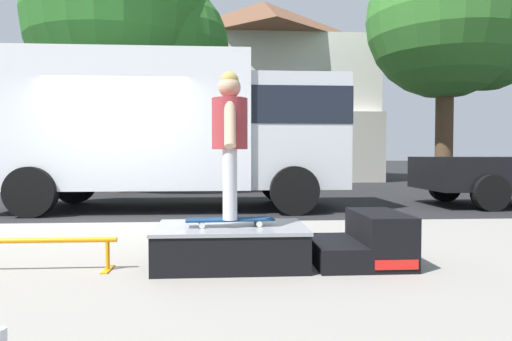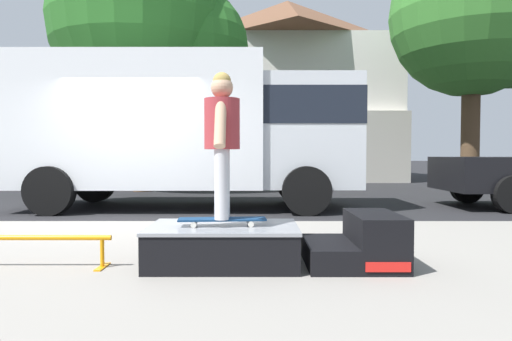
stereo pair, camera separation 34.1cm
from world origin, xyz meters
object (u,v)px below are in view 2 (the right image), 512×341
object	(u,v)px
box_truck	(188,126)
street_tree_main	(151,29)
grind_rail	(27,243)
skateboard	(221,220)
skate_box	(222,244)
skater_kid	(221,133)
kicker_ramp	(359,243)
street_tree_neighbour	(480,21)

from	to	relation	value
box_truck	street_tree_main	distance (m)	5.55
grind_rail	skateboard	bearing A→B (deg)	2.48
box_truck	skate_box	bearing A→B (deg)	-78.34
skater_kid	box_truck	distance (m)	5.51
skate_box	kicker_ramp	size ratio (longest dim) A/B	1.57
skate_box	kicker_ramp	bearing A→B (deg)	-0.02
skateboard	street_tree_neighbour	xyz separation A→B (m)	(7.39, 10.35, 4.78)
kicker_ramp	street_tree_neighbour	xyz separation A→B (m)	(6.15, 10.32, 5.00)
kicker_ramp	grind_rail	size ratio (longest dim) A/B	0.58
grind_rail	street_tree_neighbour	size ratio (longest dim) A/B	0.18
skate_box	box_truck	bearing A→B (deg)	101.66
grind_rail	street_tree_main	xyz separation A→B (m)	(-1.11, 9.70, 4.51)
skater_kid	skateboard	bearing A→B (deg)	63.43
skateboard	box_truck	size ratio (longest dim) A/B	0.11
kicker_ramp	street_tree_main	world-z (taller)	street_tree_main
skateboard	skater_kid	size ratio (longest dim) A/B	0.61
kicker_ramp	skateboard	world-z (taller)	kicker_ramp
grind_rail	skater_kid	xyz separation A→B (m)	(1.70, 0.07, 0.97)
skate_box	kicker_ramp	distance (m)	1.23
street_tree_neighbour	grind_rail	bearing A→B (deg)	-131.09
skateboard	street_tree_neighbour	bearing A→B (deg)	54.48
grind_rail	street_tree_main	bearing A→B (deg)	96.55
grind_rail	street_tree_main	size ratio (longest dim) A/B	0.19
kicker_ramp	street_tree_neighbour	size ratio (longest dim) A/B	0.11
skate_box	street_tree_neighbour	world-z (taller)	street_tree_neighbour
street_tree_main	grind_rail	bearing A→B (deg)	-83.45
skate_box	grind_rail	bearing A→B (deg)	-176.45
street_tree_main	street_tree_neighbour	xyz separation A→B (m)	(10.20, 0.72, 0.47)
kicker_ramp	street_tree_neighbour	bearing A→B (deg)	59.22
grind_rail	box_truck	size ratio (longest dim) A/B	0.21
box_truck	street_tree_main	xyz separation A→B (m)	(-1.72, 4.24, 3.14)
kicker_ramp	box_truck	distance (m)	6.01
skate_box	box_truck	size ratio (longest dim) A/B	0.19
skate_box	street_tree_neighbour	xyz separation A→B (m)	(7.38, 10.32, 5.00)
kicker_ramp	box_truck	bearing A→B (deg)	113.59
grind_rail	skater_kid	size ratio (longest dim) A/B	1.13
skate_box	skater_kid	world-z (taller)	skater_kid
skateboard	box_truck	world-z (taller)	box_truck
skateboard	skater_kid	world-z (taller)	skater_kid
street_tree_main	street_tree_neighbour	world-z (taller)	street_tree_neighbour
skateboard	street_tree_main	xyz separation A→B (m)	(-2.82, 9.63, 4.31)
grind_rail	kicker_ramp	bearing A→B (deg)	2.05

